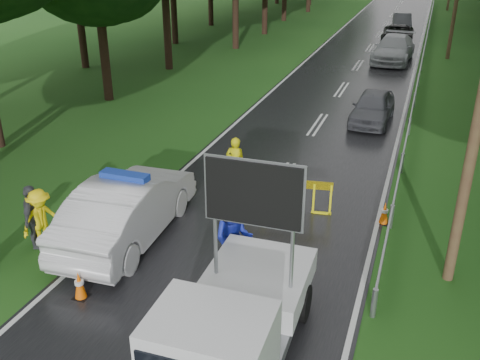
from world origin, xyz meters
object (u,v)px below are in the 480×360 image
at_px(work_truck, 233,324).
at_px(queue_car_fourth, 402,22).
at_px(civilian, 234,239).
at_px(queue_car_first, 373,107).
at_px(queue_car_third, 398,35).
at_px(police_sedan, 128,208).
at_px(queue_car_second, 394,49).
at_px(officer, 236,163).
at_px(barrier, 289,187).

xyz_separation_m(work_truck, queue_car_fourth, (0.08, 41.20, -0.33)).
height_order(civilian, queue_car_first, civilian).
bearing_deg(queue_car_first, queue_car_third, 93.69).
xyz_separation_m(police_sedan, queue_car_second, (4.68, 24.79, -0.06)).
relative_size(officer, queue_car_third, 0.36).
distance_m(work_truck, barrier, 6.38).
height_order(barrier, queue_car_fourth, queue_car_fourth).
bearing_deg(civilian, barrier, 70.59).
height_order(queue_car_second, queue_car_fourth, queue_car_second).
relative_size(civilian, queue_car_first, 0.49).
height_order(work_truck, officer, work_truck).
bearing_deg(work_truck, barrier, 94.40).
distance_m(queue_car_first, queue_car_fourth, 25.72).
bearing_deg(officer, barrier, 152.47).
bearing_deg(queue_car_second, queue_car_first, -85.79).
xyz_separation_m(barrier, queue_car_second, (1.08, 21.97, 0.02)).
relative_size(work_truck, barrier, 1.89).
bearing_deg(officer, civilian, 108.11).
bearing_deg(work_truck, officer, 108.40).
height_order(police_sedan, work_truck, work_truck).
bearing_deg(queue_car_third, civilian, -94.17).
height_order(civilian, queue_car_third, civilian).
distance_m(officer, queue_car_third, 27.55).
bearing_deg(queue_car_second, queue_car_fourth, 94.94).
relative_size(officer, queue_car_fourth, 0.42).
relative_size(police_sedan, civilian, 2.76).
bearing_deg(queue_car_second, police_sedan, -97.45).
xyz_separation_m(officer, queue_car_third, (2.83, 27.40, -0.19)).
bearing_deg(civilian, officer, 96.63).
xyz_separation_m(officer, queue_car_fourth, (2.68, 33.88, -0.19)).
xyz_separation_m(barrier, queue_car_fourth, (0.70, 34.86, -0.11)).
bearing_deg(queue_car_third, officer, -97.81).
distance_m(police_sedan, queue_car_fourth, 37.92).
relative_size(officer, queue_car_first, 0.44).
bearing_deg(work_truck, queue_car_third, 88.47).
bearing_deg(officer, queue_car_third, -97.13).
height_order(work_truck, queue_car_fourth, work_truck).
distance_m(barrier, officer, 2.21).
distance_m(work_truck, queue_car_fourth, 41.21).
relative_size(police_sedan, queue_car_third, 1.11).
height_order(queue_car_third, queue_car_fourth, queue_car_fourth).
relative_size(work_truck, queue_car_fourth, 1.15).
height_order(queue_car_first, queue_car_fourth, queue_car_fourth).
bearing_deg(barrier, queue_car_first, 73.55).
relative_size(queue_car_first, queue_car_second, 0.72).
bearing_deg(queue_car_first, barrier, -95.73).
relative_size(civilian, queue_car_third, 0.40).
bearing_deg(civilian, police_sedan, 155.20).
relative_size(queue_car_first, queue_car_third, 0.82).
height_order(police_sedan, civilian, civilian).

